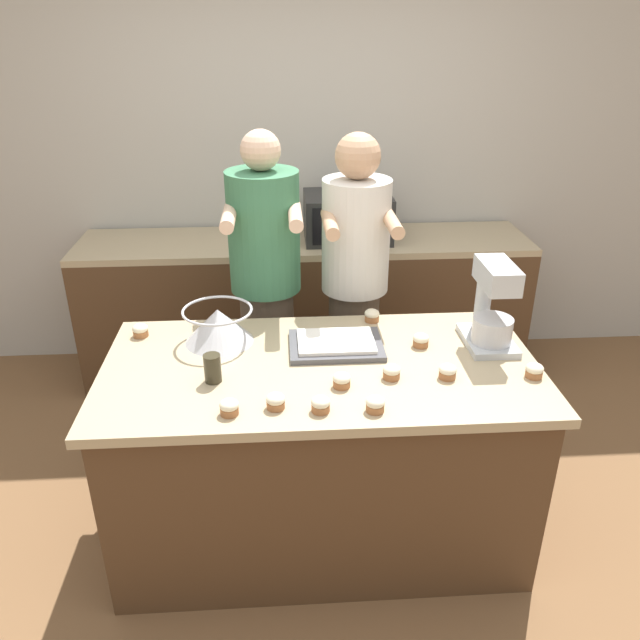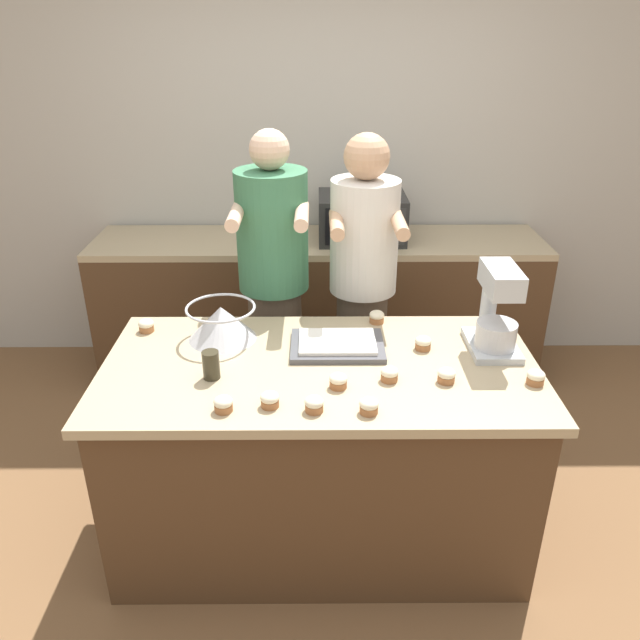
{
  "view_description": "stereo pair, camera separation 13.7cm",
  "coord_description": "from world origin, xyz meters",
  "views": [
    {
      "loc": [
        -0.15,
        -2.22,
        2.16
      ],
      "look_at": [
        0.0,
        0.05,
        1.07
      ],
      "focal_mm": 35.0,
      "sensor_mm": 36.0,
      "label": 1
    },
    {
      "loc": [
        -0.01,
        -2.22,
        2.16
      ],
      "look_at": [
        0.0,
        0.05,
        1.07
      ],
      "focal_mm": 35.0,
      "sensor_mm": 36.0,
      "label": 2
    }
  ],
  "objects": [
    {
      "name": "cupcake_5",
      "position": [
        0.07,
        -0.18,
        0.92
      ],
      "size": [
        0.07,
        0.07,
        0.06
      ],
      "color": "#9E6038",
      "rests_on": "island_counter"
    },
    {
      "name": "cupcake_2",
      "position": [
        0.27,
        -0.13,
        0.92
      ],
      "size": [
        0.07,
        0.07,
        0.06
      ],
      "color": "#9E6038",
      "rests_on": "island_counter"
    },
    {
      "name": "cupcake_3",
      "position": [
        0.17,
        -0.35,
        0.92
      ],
      "size": [
        0.07,
        0.07,
        0.06
      ],
      "color": "#9E6038",
      "rests_on": "island_counter"
    },
    {
      "name": "drinking_glass",
      "position": [
        -0.43,
        -0.1,
        0.94
      ],
      "size": [
        0.07,
        0.07,
        0.12
      ],
      "color": "#332D1E",
      "rests_on": "island_counter"
    },
    {
      "name": "person_right",
      "position": [
        0.22,
        0.71,
        0.9
      ],
      "size": [
        0.35,
        0.51,
        1.7
      ],
      "color": "brown",
      "rests_on": "ground_plane"
    },
    {
      "name": "cupcake_10",
      "position": [
        -0.19,
        -0.31,
        0.92
      ],
      "size": [
        0.07,
        0.07,
        0.06
      ],
      "color": "#9E6038",
      "rests_on": "island_counter"
    },
    {
      "name": "back_wall",
      "position": [
        0.0,
        1.84,
        1.35
      ],
      "size": [
        10.0,
        0.06,
        2.7
      ],
      "color": "#B2ADA3",
      "rests_on": "ground_plane"
    },
    {
      "name": "cupcake_1",
      "position": [
        -0.02,
        -0.34,
        0.92
      ],
      "size": [
        0.07,
        0.07,
        0.06
      ],
      "color": "#9E6038",
      "rests_on": "island_counter"
    },
    {
      "name": "island_counter",
      "position": [
        0.0,
        0.0,
        0.45
      ],
      "size": [
        1.79,
        0.91,
        0.89
      ],
      "color": "#4C331E",
      "rests_on": "ground_plane"
    },
    {
      "name": "cupcake_6",
      "position": [
        0.44,
        0.13,
        0.92
      ],
      "size": [
        0.07,
        0.07,
        0.06
      ],
      "color": "#9E6038",
      "rests_on": "island_counter"
    },
    {
      "name": "mixing_bowl",
      "position": [
        -0.43,
        0.23,
        0.97
      ],
      "size": [
        0.31,
        0.31,
        0.15
      ],
      "color": "#BCBCC1",
      "rests_on": "island_counter"
    },
    {
      "name": "cupcake_7",
      "position": [
        -0.78,
        0.31,
        0.92
      ],
      "size": [
        0.07,
        0.07,
        0.06
      ],
      "color": "#9E6038",
      "rests_on": "island_counter"
    },
    {
      "name": "back_counter",
      "position": [
        0.0,
        1.49,
        0.46
      ],
      "size": [
        2.8,
        0.6,
        0.93
      ],
      "color": "#4C331E",
      "rests_on": "ground_plane"
    },
    {
      "name": "microwave_oven",
      "position": [
        0.27,
        1.49,
        1.07
      ],
      "size": [
        0.53,
        0.39,
        0.28
      ],
      "color": "black",
      "rests_on": "back_counter"
    },
    {
      "name": "stand_mixer",
      "position": [
        0.74,
        0.13,
        1.05
      ],
      "size": [
        0.2,
        0.3,
        0.38
      ],
      "color": "#B2B7BC",
      "rests_on": "island_counter"
    },
    {
      "name": "cupcake_4",
      "position": [
        0.49,
        -0.14,
        0.92
      ],
      "size": [
        0.07,
        0.07,
        0.06
      ],
      "color": "#9E6038",
      "rests_on": "island_counter"
    },
    {
      "name": "cupcake_9",
      "position": [
        0.27,
        0.39,
        0.92
      ],
      "size": [
        0.07,
        0.07,
        0.06
      ],
      "color": "#9E6038",
      "rests_on": "island_counter"
    },
    {
      "name": "cupcake_8",
      "position": [
        -0.35,
        -0.34,
        0.92
      ],
      "size": [
        0.07,
        0.07,
        0.06
      ],
      "color": "#9E6038",
      "rests_on": "island_counter"
    },
    {
      "name": "cupcake_0",
      "position": [
        0.83,
        -0.16,
        0.92
      ],
      "size": [
        0.07,
        0.07,
        0.06
      ],
      "color": "#9E6038",
      "rests_on": "island_counter"
    },
    {
      "name": "ground_plane",
      "position": [
        0.0,
        0.0,
        0.0
      ],
      "size": [
        16.0,
        16.0,
        0.0
      ],
      "primitive_type": "plane",
      "color": "brown"
    },
    {
      "name": "baking_tray",
      "position": [
        0.08,
        0.14,
        0.9
      ],
      "size": [
        0.4,
        0.29,
        0.04
      ],
      "color": "#4C4C51",
      "rests_on": "island_counter"
    },
    {
      "name": "person_left",
      "position": [
        -0.23,
        0.71,
        0.9
      ],
      "size": [
        0.36,
        0.52,
        1.72
      ],
      "color": "brown",
      "rests_on": "ground_plane"
    }
  ]
}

